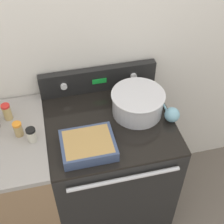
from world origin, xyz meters
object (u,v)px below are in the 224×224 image
Objects in this scene: mixing_bowl at (138,102)px; ladle at (171,114)px; spice_jar_black_cap at (32,135)px; spice_jar_red_cap at (7,112)px; spice_jar_orange_cap at (18,129)px; casserole_dish at (88,145)px.

ladle is at bearing -30.21° from mixing_bowl.
mixing_bowl reaches higher than spice_jar_black_cap.
spice_jar_orange_cap is at bearing -68.18° from spice_jar_red_cap.
mixing_bowl reaches higher than ladle.
spice_jar_black_cap is (-0.62, -0.09, -0.03)m from mixing_bowl.
spice_jar_black_cap is 0.96× the size of spice_jar_orange_cap.
spice_jar_orange_cap is 0.86× the size of spice_jar_red_cap.
ladle is (0.51, 0.11, 0.00)m from casserole_dish.
spice_jar_orange_cap is at bearing 175.57° from ladle.
mixing_bowl is 3.72× the size of spice_jar_black_cap.
spice_jar_orange_cap is at bearing 140.40° from spice_jar_black_cap.
ladle is 3.59× the size of spice_jar_orange_cap.
mixing_bowl is at bearing -8.39° from spice_jar_red_cap.
spice_jar_red_cap is at bearing 122.17° from spice_jar_black_cap.
mixing_bowl is 1.11× the size of casserole_dish.
casserole_dish is 0.52m from ladle.
spice_jar_orange_cap is (-0.35, 0.18, 0.02)m from casserole_dish.
spice_jar_orange_cap is (-0.86, 0.07, 0.02)m from ladle.
spice_jar_orange_cap is (-0.69, -0.03, -0.02)m from mixing_bowl.
ladle is 0.94m from spice_jar_red_cap.
mixing_bowl is 0.40m from casserole_dish.
spice_jar_red_cap is at bearing 111.82° from spice_jar_orange_cap.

